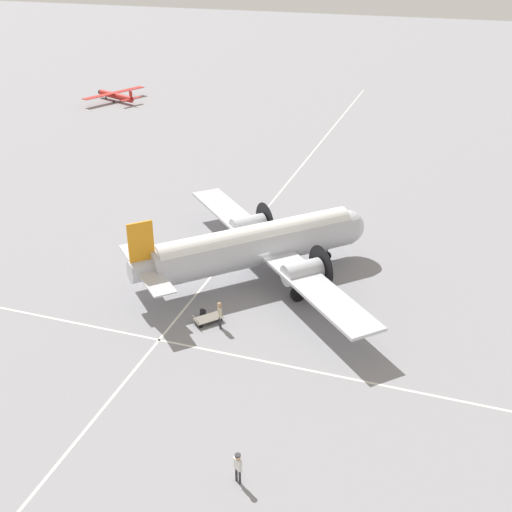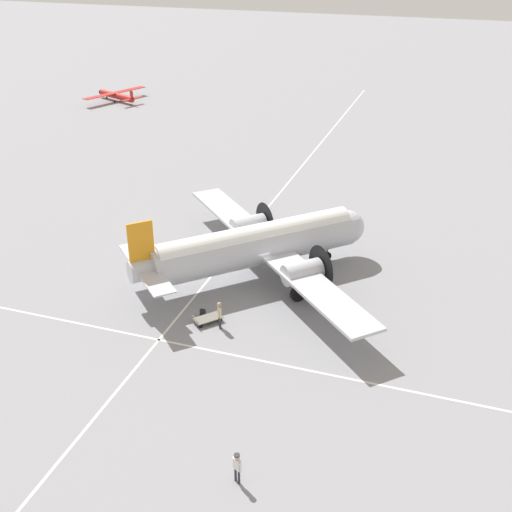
{
  "view_description": "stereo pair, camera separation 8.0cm",
  "coord_description": "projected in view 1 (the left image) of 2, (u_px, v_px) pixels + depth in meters",
  "views": [
    {
      "loc": [
        -12.63,
        37.51,
        22.17
      ],
      "look_at": [
        0.0,
        0.0,
        1.7
      ],
      "focal_mm": 45.0,
      "sensor_mm": 36.0,
      "label": 1
    },
    {
      "loc": [
        -12.71,
        37.48,
        22.17
      ],
      "look_at": [
        0.0,
        0.0,
        1.7
      ],
      "focal_mm": 45.0,
      "sensor_mm": 36.0,
      "label": 2
    }
  ],
  "objects": [
    {
      "name": "airliner_main",
      "position": [
        262.0,
        244.0,
        44.34
      ],
      "size": [
        18.84,
        18.85,
        5.88
      ],
      "rotation": [
        0.0,
        0.0,
        3.93
      ],
      "color": "silver",
      "rests_on": "ground_plane"
    },
    {
      "name": "baggage_cart",
      "position": [
        208.0,
        319.0,
        40.09
      ],
      "size": [
        1.86,
        1.94,
        0.56
      ],
      "rotation": [
        0.0,
        0.0,
        3.99
      ],
      "color": "#6B665B",
      "rests_on": "ground_plane"
    },
    {
      "name": "passenger_boarding",
      "position": [
        220.0,
        312.0,
        39.15
      ],
      "size": [
        0.39,
        0.55,
        1.83
      ],
      "rotation": [
        0.0,
        0.0,
        5.25
      ],
      "color": "#2D2D33",
      "rests_on": "ground_plane"
    },
    {
      "name": "crew_foreground",
      "position": [
        238.0,
        465.0,
        28.22
      ],
      "size": [
        0.5,
        0.37,
        1.64
      ],
      "rotation": [
        0.0,
        0.0,
        2.65
      ],
      "color": "#2D2D33",
      "rests_on": "ground_plane"
    },
    {
      "name": "apron_line_eastwest",
      "position": [
        206.0,
        349.0,
        37.63
      ],
      "size": [
        120.0,
        0.16,
        0.01
      ],
      "color": "silver",
      "rests_on": "ground_plane"
    },
    {
      "name": "ground_plane",
      "position": [
        256.0,
        277.0,
        45.34
      ],
      "size": [
        300.0,
        300.0,
        0.0
      ],
      "primitive_type": "plane",
      "color": "gray"
    },
    {
      "name": "suitcase_near_door",
      "position": [
        203.0,
        313.0,
        40.78
      ],
      "size": [
        0.36,
        0.14,
        0.5
      ],
      "color": "#232328",
      "rests_on": "ground_plane"
    },
    {
      "name": "light_aircraft_distant",
      "position": [
        115.0,
        95.0,
        90.35
      ],
      "size": [
        7.61,
        9.84,
        1.97
      ],
      "rotation": [
        0.0,
        0.0,
        5.89
      ],
      "color": "#B2231E",
      "rests_on": "ground_plane"
    },
    {
      "name": "apron_line_northsouth",
      "position": [
        216.0,
        271.0,
        46.21
      ],
      "size": [
        0.16,
        120.0,
        0.01
      ],
      "color": "silver",
      "rests_on": "ground_plane"
    }
  ]
}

